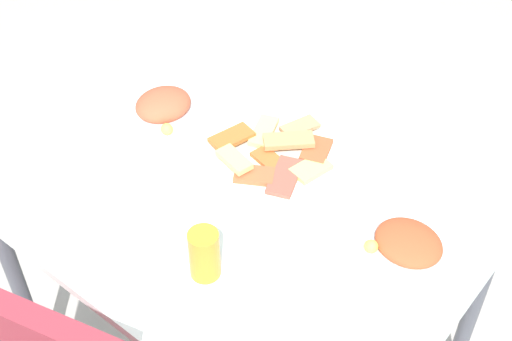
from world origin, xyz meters
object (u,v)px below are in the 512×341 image
(salad_plate_greens, at_px, (408,245))
(paper_napkin, at_px, (291,302))
(fork, at_px, (296,295))
(soda_can, at_px, (204,254))
(spoon, at_px, (286,307))
(dining_table, at_px, (245,218))
(salad_plate_rice, at_px, (164,107))
(pide_platter, at_px, (274,155))

(salad_plate_greens, relative_size, paper_napkin, 1.63)
(fork, bearing_deg, soda_can, 0.24)
(spoon, bearing_deg, fork, -111.93)
(dining_table, height_order, salad_plate_greens, salad_plate_greens)
(salad_plate_rice, xyz_separation_m, spoon, (-0.64, 0.30, -0.02))
(paper_napkin, height_order, spoon, spoon)
(pide_platter, relative_size, paper_napkin, 2.24)
(dining_table, relative_size, fork, 6.60)
(dining_table, distance_m, spoon, 0.35)
(paper_napkin, bearing_deg, dining_table, -33.44)
(pide_platter, bearing_deg, soda_can, 106.06)
(salad_plate_rice, bearing_deg, fork, 157.64)
(salad_plate_rice, xyz_separation_m, soda_can, (-0.45, 0.33, 0.04))
(soda_can, bearing_deg, spoon, -169.70)
(salad_plate_greens, distance_m, soda_can, 0.45)
(spoon, bearing_deg, pide_platter, -70.74)
(salad_plate_greens, bearing_deg, paper_napkin, 67.67)
(paper_napkin, bearing_deg, salad_plate_greens, -112.33)
(dining_table, bearing_deg, salad_plate_rice, -15.29)
(salad_plate_rice, height_order, fork, salad_plate_rice)
(paper_napkin, bearing_deg, pide_platter, -47.27)
(soda_can, relative_size, paper_napkin, 0.85)
(pide_platter, xyz_separation_m, soda_can, (-0.11, 0.37, 0.05))
(paper_napkin, relative_size, spoon, 0.89)
(pide_platter, bearing_deg, fork, 134.38)
(paper_napkin, xyz_separation_m, spoon, (0.00, 0.02, 0.00))
(spoon, bearing_deg, salad_plate_greens, -133.01)
(pide_platter, relative_size, salad_plate_greens, 1.37)
(salad_plate_rice, height_order, soda_can, soda_can)
(salad_plate_rice, relative_size, soda_can, 1.90)
(pide_platter, distance_m, salad_plate_greens, 0.41)
(dining_table, distance_m, salad_plate_greens, 0.41)
(paper_napkin, distance_m, spoon, 0.02)
(fork, bearing_deg, salad_plate_rice, -42.50)
(soda_can, distance_m, fork, 0.21)
(salad_plate_greens, bearing_deg, pide_platter, -6.62)
(soda_can, xyz_separation_m, fork, (-0.19, -0.07, -0.06))
(salad_plate_rice, xyz_separation_m, fork, (-0.64, 0.26, -0.02))
(pide_platter, distance_m, paper_napkin, 0.44)
(dining_table, distance_m, pide_platter, 0.17)
(soda_can, bearing_deg, salad_plate_rice, -36.58)
(pide_platter, height_order, paper_napkin, pide_platter)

